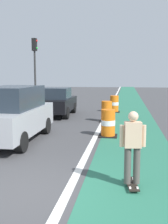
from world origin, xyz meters
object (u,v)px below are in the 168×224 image
at_px(skateboarder_on_lane, 133,147).
at_px(traffic_light_corner, 35,61).
at_px(traffic_barrel_mid, 107,112).
at_px(pedestrian_crossing, 22,100).
at_px(parked_suv_nearest, 13,114).
at_px(parked_sedan_second, 56,102).
at_px(traffic_barrel_back, 114,104).
at_px(traffic_barrel_front, 108,123).

height_order(skateboarder_on_lane, traffic_light_corner, traffic_light_corner).
distance_m(traffic_barrel_mid, pedestrian_crossing, 6.26).
bearing_deg(pedestrian_crossing, parked_suv_nearest, -71.12).
height_order(parked_sedan_second, pedestrian_crossing, parked_sedan_second).
distance_m(parked_sedan_second, pedestrian_crossing, 2.68).
distance_m(skateboarder_on_lane, traffic_barrel_mid, 8.52).
bearing_deg(traffic_barrel_back, skateboarder_on_lane, -85.72).
relative_size(skateboarder_on_lane, traffic_light_corner, 0.33).
height_order(traffic_barrel_mid, pedestrian_crossing, pedestrian_crossing).
bearing_deg(traffic_barrel_front, parked_sedan_second, 123.74).
relative_size(skateboarder_on_lane, traffic_barrel_back, 1.55).
distance_m(traffic_barrel_back, traffic_light_corner, 6.78).
height_order(parked_sedan_second, traffic_light_corner, traffic_light_corner).
bearing_deg(traffic_barrel_back, pedestrian_crossing, -168.22).
distance_m(parked_suv_nearest, traffic_barrel_back, 9.31).
distance_m(traffic_barrel_mid, traffic_light_corner, 8.33).
xyz_separation_m(traffic_barrel_mid, traffic_light_corner, (-5.68, 5.32, 2.97)).
bearing_deg(skateboarder_on_lane, traffic_barrel_back, 94.28).
xyz_separation_m(parked_sedan_second, pedestrian_crossing, (-2.51, 0.93, 0.03)).
distance_m(traffic_barrel_front, traffic_light_corner, 11.06).
height_order(skateboarder_on_lane, pedestrian_crossing, skateboarder_on_lane).
height_order(traffic_barrel_mid, traffic_light_corner, traffic_light_corner).
relative_size(parked_suv_nearest, pedestrian_crossing, 2.87).
relative_size(traffic_barrel_back, traffic_light_corner, 0.21).
distance_m(parked_sedan_second, traffic_light_corner, 5.16).
bearing_deg(parked_sedan_second, traffic_barrel_mid, -28.17).
bearing_deg(skateboarder_on_lane, traffic_barrel_mid, 97.78).
relative_size(traffic_barrel_front, traffic_barrel_mid, 1.00).
bearing_deg(parked_suv_nearest, traffic_barrel_back, 68.79).
bearing_deg(parked_sedan_second, traffic_light_corner, 124.84).
distance_m(traffic_barrel_front, pedestrian_crossing, 8.56).
xyz_separation_m(parked_sedan_second, traffic_barrel_mid, (3.16, -1.69, -0.30)).
height_order(traffic_barrel_back, pedestrian_crossing, pedestrian_crossing).
distance_m(traffic_barrel_front, traffic_barrel_mid, 3.51).
bearing_deg(traffic_barrel_mid, parked_sedan_second, 151.83).
bearing_deg(pedestrian_crossing, skateboarder_on_lane, -58.33).
bearing_deg(parked_suv_nearest, traffic_light_corner, 104.15).
relative_size(skateboarder_on_lane, pedestrian_crossing, 1.05).
distance_m(skateboarder_on_lane, parked_sedan_second, 11.00).
bearing_deg(skateboarder_on_lane, pedestrian_crossing, 121.67).
bearing_deg(traffic_light_corner, skateboarder_on_lane, -63.57).
relative_size(traffic_barrel_front, traffic_light_corner, 0.21).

